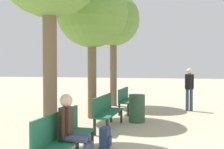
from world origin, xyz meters
TOP-DOWN VIEW (x-y plane):
  - bench_row_0 at (-2.27, 0.80)m, footprint 0.42×1.72m
  - bench_row_1 at (-2.27, 3.58)m, footprint 0.42×1.72m
  - bench_row_2 at (-2.27, 6.36)m, footprint 0.42×1.72m
  - tree_row_1 at (-3.17, 4.92)m, footprint 2.48×2.48m
  - tree_row_2 at (-3.17, 7.87)m, footprint 2.41×2.41m
  - person_seated at (-2.04, 0.69)m, footprint 0.58×0.33m
  - backpack at (-1.79, 1.84)m, footprint 0.21×0.30m
  - pedestrian_near at (0.15, 7.26)m, footprint 0.35×0.29m
  - trash_bin at (-1.56, 4.66)m, footprint 0.52×0.52m

SIDE VIEW (x-z plane):
  - backpack at x=-1.79m, z-range 0.00..0.45m
  - trash_bin at x=-1.56m, z-range 0.00..0.88m
  - bench_row_0 at x=-2.27m, z-range 0.08..1.02m
  - bench_row_1 at x=-2.27m, z-range 0.08..1.02m
  - bench_row_2 at x=-2.27m, z-range 0.08..1.02m
  - person_seated at x=-2.04m, z-range 0.05..1.33m
  - pedestrian_near at x=0.15m, z-range 0.13..1.85m
  - tree_row_1 at x=-3.17m, z-range 1.18..6.10m
  - tree_row_2 at x=-3.17m, z-range 1.32..6.49m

